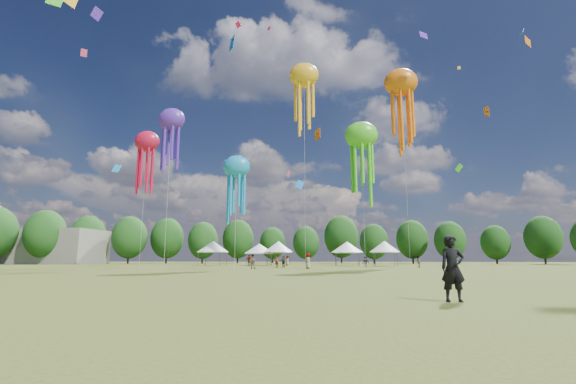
# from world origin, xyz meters

# --- Properties ---
(ground) EXTENTS (300.00, 300.00, 0.00)m
(ground) POSITION_xyz_m (0.00, 0.00, 0.00)
(ground) COLOR #384416
(ground) RESTS_ON ground
(observer_main) EXTENTS (0.74, 0.54, 1.88)m
(observer_main) POSITION_xyz_m (8.94, -0.78, 0.94)
(observer_main) COLOR black
(observer_main) RESTS_ON ground
(spectator_near) EXTENTS (0.91, 0.74, 1.74)m
(spectator_near) POSITION_xyz_m (-5.00, 33.25, 0.87)
(spectator_near) COLOR gray
(spectator_near) RESTS_ON ground
(spectators_far) EXTENTS (26.33, 23.02, 1.88)m
(spectators_far) POSITION_xyz_m (0.41, 45.18, 0.86)
(spectators_far) COLOR gray
(spectators_far) RESTS_ON ground
(festival_tents) EXTENTS (35.30, 7.76, 4.35)m
(festival_tents) POSITION_xyz_m (-3.27, 56.03, 3.21)
(festival_tents) COLOR #47474C
(festival_tents) RESTS_ON ground
(show_kites) EXTENTS (45.33, 25.24, 32.32)m
(show_kites) POSITION_xyz_m (1.60, 42.14, 21.95)
(show_kites) COLOR #5929B7
(show_kites) RESTS_ON ground
(small_kites) EXTENTS (75.30, 61.68, 40.70)m
(small_kites) POSITION_xyz_m (0.01, 41.80, 29.52)
(small_kites) COLOR #5929B7
(small_kites) RESTS_ON ground
(treeline) EXTENTS (201.57, 95.24, 13.43)m
(treeline) POSITION_xyz_m (-3.87, 62.51, 6.54)
(treeline) COLOR #38281C
(treeline) RESTS_ON ground
(hangar) EXTENTS (40.00, 12.00, 8.00)m
(hangar) POSITION_xyz_m (-72.00, 72.00, 4.00)
(hangar) COLOR gray
(hangar) RESTS_ON ground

